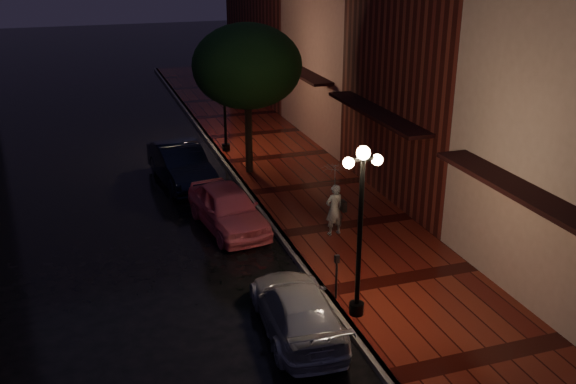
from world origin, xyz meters
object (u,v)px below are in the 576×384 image
object	(u,v)px
pink_car	(228,208)
navy_car	(181,164)
streetlamp_near	(360,223)
silver_car	(297,309)
woman_with_umbrella	(335,188)
street_tree	(247,69)
parking_meter	(337,272)
streetlamp_far	(224,96)

from	to	relation	value
pink_car	navy_car	xyz separation A→B (m)	(-0.73, 4.69, 0.05)
streetlamp_near	silver_car	world-z (taller)	streetlamp_near
streetlamp_near	pink_car	world-z (taller)	streetlamp_near
streetlamp_near	woman_with_umbrella	xyz separation A→B (m)	(1.23, 4.49, -0.93)
street_tree	pink_car	world-z (taller)	street_tree
pink_car	woman_with_umbrella	world-z (taller)	woman_with_umbrella
silver_car	woman_with_umbrella	size ratio (longest dim) A/B	1.80
woman_with_umbrella	parking_meter	distance (m)	3.99
streetlamp_far	silver_car	xyz separation A→B (m)	(-1.56, -14.05, -2.00)
street_tree	woman_with_umbrella	bearing A→B (deg)	-81.55
silver_car	navy_car	bearing A→B (deg)	-81.30
street_tree	pink_car	xyz separation A→B (m)	(-1.99, -4.73, -3.53)
street_tree	pink_car	distance (m)	6.23
woman_with_umbrella	parking_meter	world-z (taller)	woman_with_umbrella
navy_car	streetlamp_near	bearing A→B (deg)	-83.96
streetlamp_near	navy_car	distance (m)	11.38
pink_car	parking_meter	xyz separation A→B (m)	(1.53, -5.43, 0.19)
parking_meter	pink_car	bearing A→B (deg)	99.17
silver_car	street_tree	bearing A→B (deg)	-95.35
silver_car	woman_with_umbrella	distance (m)	5.43
woman_with_umbrella	street_tree	bearing A→B (deg)	-89.84
streetlamp_far	pink_car	distance (m)	8.15
street_tree	streetlamp_near	bearing A→B (deg)	-91.35
streetlamp_far	street_tree	xyz separation A→B (m)	(0.26, -3.01, 1.64)
streetlamp_far	pink_car	size ratio (longest dim) A/B	1.03
pink_car	street_tree	bearing A→B (deg)	59.70
street_tree	navy_car	bearing A→B (deg)	-179.18
woman_with_umbrella	parking_meter	size ratio (longest dim) A/B	1.87
streetlamp_far	navy_car	distance (m)	4.33
silver_car	woman_with_umbrella	world-z (taller)	woman_with_umbrella
navy_car	parking_meter	distance (m)	10.37
street_tree	streetlamp_far	bearing A→B (deg)	94.91
pink_car	navy_car	bearing A→B (deg)	91.40
navy_car	woman_with_umbrella	world-z (taller)	woman_with_umbrella
navy_car	woman_with_umbrella	size ratio (longest dim) A/B	2.00
streetlamp_near	street_tree	xyz separation A→B (m)	(0.26, 10.99, 1.64)
street_tree	parking_meter	xyz separation A→B (m)	(-0.46, -10.15, -3.35)
streetlamp_far	woman_with_umbrella	distance (m)	9.64
streetlamp_far	woman_with_umbrella	bearing A→B (deg)	-82.66
streetlamp_near	streetlamp_far	distance (m)	14.00
pink_car	silver_car	distance (m)	6.32
streetlamp_far	navy_car	xyz separation A→B (m)	(-2.46, -3.05, -1.84)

